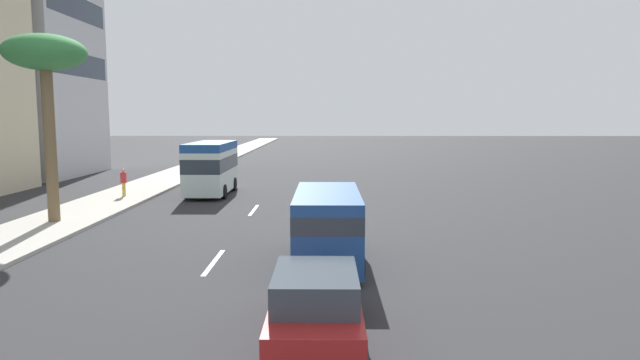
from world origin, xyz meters
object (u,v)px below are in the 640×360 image
Objects in this scene: minibus_fourth at (211,166)px; pedestrian_near_lamp at (124,181)px; car_second at (316,308)px; van_lead at (327,223)px; palm_tree at (45,60)px.

minibus_fourth is 3.85× the size of pedestrian_near_lamp.
car_second is 0.72× the size of minibus_fourth.
van_lead is 18.24m from pedestrian_near_lamp.
pedestrian_near_lamp is at bearing 29.66° from car_second.
palm_tree is (-7.57, 0.31, 6.11)m from pedestrian_near_lamp.
minibus_fourth is 11.92m from palm_tree.
minibus_fourth is (15.76, 7.01, 0.39)m from van_lead.
car_second is at bearing 177.61° from van_lead.
minibus_fourth is (21.95, 6.75, 0.99)m from car_second.
van_lead is 0.66× the size of palm_tree.
van_lead is at bearing 23.98° from minibus_fourth.
car_second is at bearing 17.10° from minibus_fourth.
car_second is at bearing 107.03° from pedestrian_near_lamp.
palm_tree is at bearing 43.12° from car_second.
van_lead is at bearing -2.39° from car_second.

